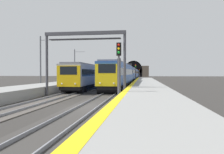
# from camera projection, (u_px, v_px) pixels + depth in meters

# --- Properties ---
(ground_plane) EXTENTS (320.00, 320.00, 0.00)m
(ground_plane) POSITION_uv_depth(u_px,v_px,m) (90.00, 108.00, 15.72)
(ground_plane) COLOR #302D2B
(platform_right) EXTENTS (112.00, 4.41, 1.00)m
(platform_right) POSITION_uv_depth(u_px,v_px,m) (150.00, 102.00, 15.10)
(platform_right) COLOR gray
(platform_right) RESTS_ON ground_plane
(platform_right_edge_strip) EXTENTS (112.00, 0.50, 0.01)m
(platform_right_edge_strip) POSITION_uv_depth(u_px,v_px,m) (122.00, 94.00, 15.37)
(platform_right_edge_strip) COLOR yellow
(platform_right_edge_strip) RESTS_ON platform_right
(track_main_line) EXTENTS (160.00, 2.98, 0.21)m
(track_main_line) POSITION_uv_depth(u_px,v_px,m) (90.00, 107.00, 15.72)
(track_main_line) COLOR #383533
(track_main_line) RESTS_ON ground_plane
(track_adjacent_line) EXTENTS (160.00, 3.01, 0.21)m
(track_adjacent_line) POSITION_uv_depth(u_px,v_px,m) (28.00, 106.00, 16.39)
(track_adjacent_line) COLOR #4C4742
(track_adjacent_line) RESTS_ON ground_plane
(train_main_approaching) EXTENTS (85.92, 3.28, 4.97)m
(train_main_approaching) POSITION_uv_depth(u_px,v_px,m) (130.00, 74.00, 66.69)
(train_main_approaching) COLOR #264C99
(train_main_approaching) RESTS_ON ground_plane
(train_adjacent_platform) EXTENTS (37.78, 3.17, 4.69)m
(train_adjacent_platform) POSITION_uv_depth(u_px,v_px,m) (100.00, 75.00, 43.48)
(train_adjacent_platform) COLOR gray
(train_adjacent_platform) RESTS_ON ground_plane
(railway_signal_near) EXTENTS (0.39, 0.38, 4.96)m
(railway_signal_near) POSITION_uv_depth(u_px,v_px,m) (119.00, 67.00, 17.65)
(railway_signal_near) COLOR #4C4C54
(railway_signal_near) RESTS_ON ground_plane
(railway_signal_mid) EXTENTS (0.39, 0.38, 4.91)m
(railway_signal_mid) POSITION_uv_depth(u_px,v_px,m) (136.00, 71.00, 57.04)
(railway_signal_mid) COLOR #4C4C54
(railway_signal_mid) RESTS_ON ground_plane
(railway_signal_far) EXTENTS (0.39, 0.38, 4.58)m
(railway_signal_far) POSITION_uv_depth(u_px,v_px,m) (139.00, 72.00, 119.89)
(railway_signal_far) COLOR #38383D
(railway_signal_far) RESTS_ON ground_plane
(overhead_signal_gantry) EXTENTS (0.70, 8.87, 6.94)m
(overhead_signal_gantry) POSITION_uv_depth(u_px,v_px,m) (85.00, 47.00, 23.31)
(overhead_signal_gantry) COLOR #3F3F47
(overhead_signal_gantry) RESTS_ON ground_plane
(tunnel_portal) EXTENTS (2.85, 19.80, 11.09)m
(tunnel_portal) POSITION_uv_depth(u_px,v_px,m) (134.00, 71.00, 143.42)
(tunnel_portal) COLOR #51473D
(tunnel_portal) RESTS_ON ground_plane
(catenary_mast_near) EXTENTS (0.22, 1.75, 8.11)m
(catenary_mast_near) POSITION_uv_depth(u_px,v_px,m) (41.00, 62.00, 33.19)
(catenary_mast_near) COLOR #595B60
(catenary_mast_near) RESTS_ON ground_plane
(catenary_mast_far) EXTENTS (0.22, 2.46, 7.95)m
(catenary_mast_far) POSITION_uv_depth(u_px,v_px,m) (75.00, 66.00, 49.75)
(catenary_mast_far) COLOR #595B60
(catenary_mast_far) RESTS_ON ground_plane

